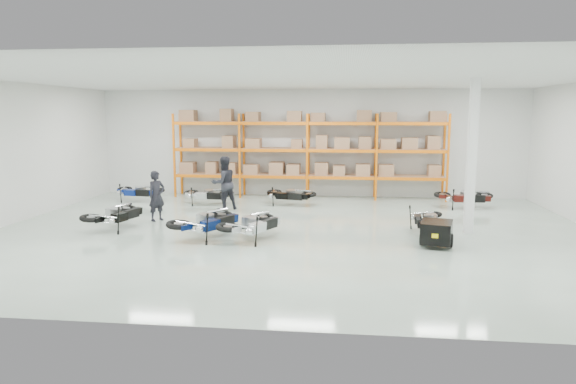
# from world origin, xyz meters

# --- Properties ---
(room) EXTENTS (18.00, 18.00, 18.00)m
(room) POSITION_xyz_m (0.00, 0.00, 2.25)
(room) COLOR #AEC2B3
(room) RESTS_ON ground
(pallet_rack) EXTENTS (11.28, 0.98, 3.62)m
(pallet_rack) POSITION_xyz_m (-0.00, 6.45, 2.26)
(pallet_rack) COLOR orange
(pallet_rack) RESTS_ON ground
(structural_column) EXTENTS (0.25, 0.25, 4.50)m
(structural_column) POSITION_xyz_m (5.20, 0.50, 2.25)
(structural_column) COLOR white
(structural_column) RESTS_ON ground
(moto_blue_centre) EXTENTS (1.88, 2.25, 1.31)m
(moto_blue_centre) POSITION_xyz_m (-2.28, -1.02, 0.62)
(moto_blue_centre) COLOR #061544
(moto_blue_centre) RESTS_ON ground
(moto_silver_left) EXTENTS (1.73, 2.14, 1.24)m
(moto_silver_left) POSITION_xyz_m (-0.96, -1.10, 0.59)
(moto_silver_left) COLOR #B4B6BB
(moto_silver_left) RESTS_ON ground
(moto_black_far_left) EXTENTS (1.40, 2.09, 1.24)m
(moto_black_far_left) POSITION_xyz_m (-5.36, -0.22, 0.58)
(moto_black_far_left) COLOR black
(moto_black_far_left) RESTS_ON ground
(moto_touring_right) EXTENTS (0.97, 1.75, 1.09)m
(moto_touring_right) POSITION_xyz_m (3.99, 0.34, 0.51)
(moto_touring_right) COLOR black
(moto_touring_right) RESTS_ON ground
(trailer) EXTENTS (0.98, 1.67, 0.67)m
(trailer) POSITION_xyz_m (3.99, -1.26, 0.39)
(trailer) COLOR black
(trailer) RESTS_ON ground
(moto_back_a) EXTENTS (1.86, 1.10, 1.14)m
(moto_back_a) POSITION_xyz_m (-6.68, 4.67, 0.54)
(moto_back_a) COLOR navy
(moto_back_a) RESTS_ON ground
(moto_back_b) EXTENTS (1.71, 0.88, 1.10)m
(moto_back_b) POSITION_xyz_m (-3.73, 4.28, 0.52)
(moto_back_b) COLOR silver
(moto_back_b) RESTS_ON ground
(moto_back_c) EXTENTS (1.90, 1.29, 1.12)m
(moto_back_c) POSITION_xyz_m (-0.56, 4.52, 0.53)
(moto_back_c) COLOR black
(moto_back_c) RESTS_ON ground
(moto_back_d) EXTENTS (1.84, 0.92, 1.19)m
(moto_back_d) POSITION_xyz_m (5.99, 4.57, 0.56)
(moto_back_d) COLOR #41100D
(moto_back_d) RESTS_ON ground
(person_left) EXTENTS (0.67, 0.72, 1.65)m
(person_left) POSITION_xyz_m (-4.58, 1.18, 0.83)
(person_left) COLOR black
(person_left) RESTS_ON ground
(person_back) EXTENTS (1.21, 1.17, 1.96)m
(person_back) POSITION_xyz_m (-2.84, 3.35, 0.98)
(person_back) COLOR #22222A
(person_back) RESTS_ON ground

